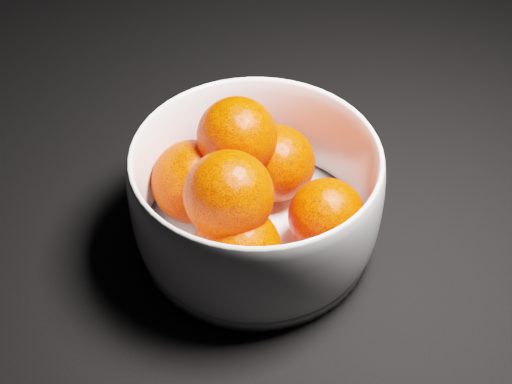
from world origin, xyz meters
TOP-DOWN VIEW (x-y plane):
  - ground at (0.00, 0.00)m, footprint 3.00×3.00m
  - bowl at (-0.25, -0.01)m, footprint 0.21×0.21m
  - orange_pile at (-0.26, -0.01)m, footprint 0.16×0.17m

SIDE VIEW (x-z plane):
  - ground at x=0.00m, z-range 0.00..0.00m
  - bowl at x=-0.25m, z-range 0.00..0.10m
  - orange_pile at x=-0.26m, z-range 0.00..0.12m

